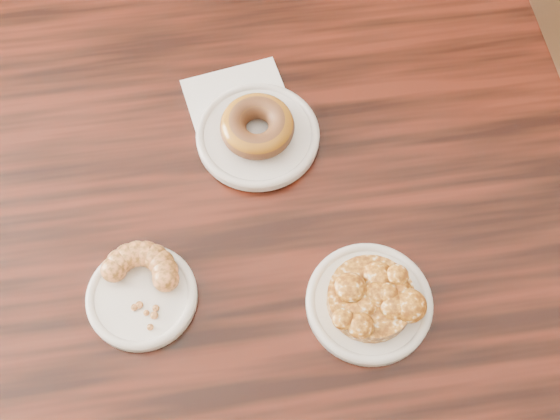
% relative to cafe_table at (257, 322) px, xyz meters
% --- Properties ---
extents(floor, '(5.00, 5.00, 0.00)m').
position_rel_cafe_table_xyz_m(floor, '(-0.20, 0.11, -0.38)').
color(floor, black).
rests_on(floor, ground).
extents(cafe_table, '(1.28, 1.28, 0.75)m').
position_rel_cafe_table_xyz_m(cafe_table, '(0.00, 0.00, 0.00)').
color(cafe_table, black).
rests_on(cafe_table, floor).
extents(napkin, '(0.20, 0.20, 0.00)m').
position_rel_cafe_table_xyz_m(napkin, '(-0.06, 0.21, 0.38)').
color(napkin, white).
rests_on(napkin, cafe_table).
extents(plate_donut, '(0.18, 0.18, 0.01)m').
position_rel_cafe_table_xyz_m(plate_donut, '(-0.02, 0.16, 0.38)').
color(plate_donut, silver).
rests_on(plate_donut, napkin).
extents(plate_cruller, '(0.14, 0.14, 0.01)m').
position_rel_cafe_table_xyz_m(plate_cruller, '(-0.12, -0.11, 0.38)').
color(plate_cruller, white).
rests_on(plate_cruller, cafe_table).
extents(plate_fritter, '(0.16, 0.16, 0.01)m').
position_rel_cafe_table_xyz_m(plate_fritter, '(0.17, -0.06, 0.38)').
color(plate_fritter, silver).
rests_on(plate_fritter, cafe_table).
extents(glazed_donut, '(0.11, 0.11, 0.04)m').
position_rel_cafe_table_xyz_m(glazed_donut, '(-0.02, 0.16, 0.41)').
color(glazed_donut, brown).
rests_on(glazed_donut, plate_donut).
extents(apple_fritter, '(0.15, 0.15, 0.04)m').
position_rel_cafe_table_xyz_m(apple_fritter, '(0.17, -0.06, 0.41)').
color(apple_fritter, '#4D2408').
rests_on(apple_fritter, plate_fritter).
extents(cruller_fragment, '(0.11, 0.11, 0.03)m').
position_rel_cafe_table_xyz_m(cruller_fragment, '(-0.12, -0.11, 0.40)').
color(cruller_fragment, brown).
rests_on(cruller_fragment, plate_cruller).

